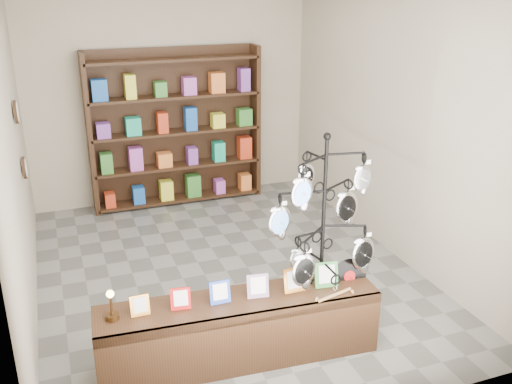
{
  "coord_description": "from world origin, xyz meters",
  "views": [
    {
      "loc": [
        -1.65,
        -5.43,
        3.11
      ],
      "look_at": [
        -0.01,
        -1.0,
        1.31
      ],
      "focal_mm": 40.0,
      "sensor_mm": 36.0,
      "label": 1
    }
  ],
  "objects": [
    {
      "name": "room_envelope",
      "position": [
        0.0,
        0.0,
        1.85
      ],
      "size": [
        5.0,
        5.0,
        5.0
      ],
      "color": "#B4A491",
      "rests_on": "ground"
    },
    {
      "name": "ground",
      "position": [
        0.0,
        0.0,
        0.0
      ],
      "size": [
        5.0,
        5.0,
        0.0
      ],
      "primitive_type": "plane",
      "color": "slate",
      "rests_on": "ground"
    },
    {
      "name": "front_shelf",
      "position": [
        -0.36,
        -1.53,
        0.29
      ],
      "size": [
        2.4,
        0.65,
        0.84
      ],
      "rotation": [
        0.0,
        0.0,
        -0.07
      ],
      "color": "black",
      "rests_on": "ground"
    },
    {
      "name": "wall_clocks",
      "position": [
        -1.97,
        0.8,
        1.5
      ],
      "size": [
        0.03,
        0.24,
        0.84
      ],
      "color": "black",
      "rests_on": "ground"
    },
    {
      "name": "display_tree",
      "position": [
        0.41,
        -1.49,
        1.12
      ],
      "size": [
        0.99,
        0.93,
        1.94
      ],
      "rotation": [
        0.0,
        0.0,
        0.17
      ],
      "color": "black",
      "rests_on": "ground"
    },
    {
      "name": "back_shelving",
      "position": [
        0.0,
        2.3,
        1.03
      ],
      "size": [
        2.42,
        0.36,
        2.2
      ],
      "color": "black",
      "rests_on": "ground"
    }
  ]
}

